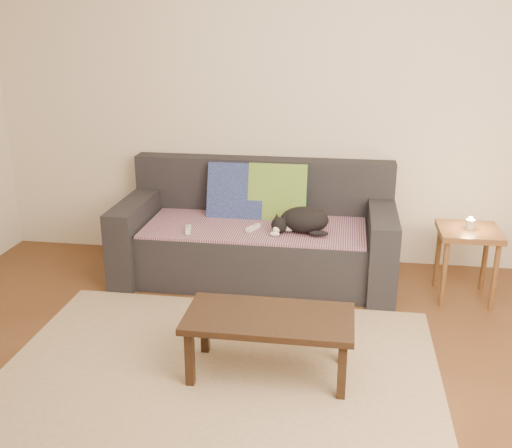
% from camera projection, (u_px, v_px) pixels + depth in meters
% --- Properties ---
extents(ground, '(4.50, 4.50, 0.00)m').
position_uv_depth(ground, '(214.00, 387.00, 3.30)').
color(ground, brown).
rests_on(ground, ground).
extents(back_wall, '(4.50, 0.04, 2.60)m').
position_uv_depth(back_wall, '(265.00, 103.00, 4.76)').
color(back_wall, beige).
rests_on(back_wall, ground).
extents(sofa, '(2.10, 0.94, 0.87)m').
position_uv_depth(sofa, '(257.00, 238.00, 4.67)').
color(sofa, '#232328').
rests_on(sofa, ground).
extents(throw_blanket, '(1.66, 0.74, 0.02)m').
position_uv_depth(throw_blanket, '(255.00, 227.00, 4.55)').
color(throw_blanket, '#3A2444').
rests_on(throw_blanket, sofa).
extents(cushion_navy, '(0.45, 0.24, 0.46)m').
position_uv_depth(cushion_navy, '(236.00, 191.00, 4.76)').
color(cushion_navy, '#18124F').
rests_on(cushion_navy, throw_blanket).
extents(cushion_green, '(0.46, 0.24, 0.47)m').
position_uv_depth(cushion_green, '(278.00, 193.00, 4.71)').
color(cushion_green, '#0B4B31').
rests_on(cushion_green, throw_blanket).
extents(cat, '(0.46, 0.34, 0.19)m').
position_uv_depth(cat, '(302.00, 220.00, 4.38)').
color(cat, black).
rests_on(cat, throw_blanket).
extents(wii_remote_a, '(0.07, 0.15, 0.03)m').
position_uv_depth(wii_remote_a, '(188.00, 230.00, 4.41)').
color(wii_remote_a, white).
rests_on(wii_remote_a, throw_blanket).
extents(wii_remote_b, '(0.09, 0.15, 0.03)m').
position_uv_depth(wii_remote_b, '(253.00, 228.00, 4.45)').
color(wii_remote_b, white).
rests_on(wii_remote_b, throw_blanket).
extents(side_table, '(0.42, 0.42, 0.53)m').
position_uv_depth(side_table, '(468.00, 241.00, 4.24)').
color(side_table, brown).
rests_on(side_table, ground).
extents(candle, '(0.06, 0.06, 0.09)m').
position_uv_depth(candle, '(470.00, 224.00, 4.20)').
color(candle, beige).
rests_on(candle, side_table).
extents(rug, '(2.50, 1.80, 0.01)m').
position_uv_depth(rug, '(220.00, 371.00, 3.44)').
color(rug, tan).
rests_on(rug, ground).
extents(coffee_table, '(0.93, 0.47, 0.37)m').
position_uv_depth(coffee_table, '(269.00, 323.00, 3.32)').
color(coffee_table, black).
rests_on(coffee_table, rug).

